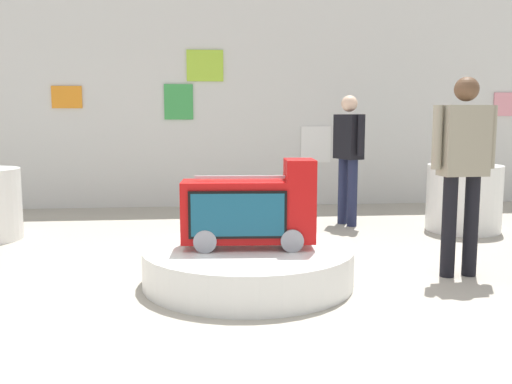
# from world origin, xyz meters

# --- Properties ---
(ground_plane) EXTENTS (30.00, 30.00, 0.00)m
(ground_plane) POSITION_xyz_m (0.00, 0.00, 0.00)
(ground_plane) COLOR #A8A091
(back_wall_display) EXTENTS (12.59, 0.13, 3.12)m
(back_wall_display) POSITION_xyz_m (-0.01, 4.47, 1.56)
(back_wall_display) COLOR silver
(back_wall_display) RESTS_ON ground
(main_display_pedestal) EXTENTS (1.70, 1.70, 0.30)m
(main_display_pedestal) POSITION_xyz_m (0.19, 0.39, 0.15)
(main_display_pedestal) COLOR silver
(main_display_pedestal) RESTS_ON ground
(novelty_firetruck_tv) EXTENTS (1.08, 0.45, 0.71)m
(novelty_firetruck_tv) POSITION_xyz_m (0.21, 0.38, 0.59)
(novelty_firetruck_tv) COLOR gray
(novelty_firetruck_tv) RESTS_ON main_display_pedestal
(display_pedestal_center_rear) EXTENTS (0.86, 0.86, 0.78)m
(display_pedestal_center_rear) POSITION_xyz_m (2.91, 2.28, 0.39)
(display_pedestal_center_rear) COLOR silver
(display_pedestal_center_rear) RESTS_ON ground
(tv_on_center_rear) EXTENTS (0.60, 0.23, 0.48)m
(tv_on_center_rear) POSITION_xyz_m (2.91, 2.28, 1.05)
(tv_on_center_rear) COLOR black
(tv_on_center_rear) RESTS_ON display_pedestal_center_rear
(shopper_browsing_near_truck) EXTENTS (0.56, 0.22, 1.67)m
(shopper_browsing_near_truck) POSITION_xyz_m (1.98, 0.42, 0.98)
(shopper_browsing_near_truck) COLOR black
(shopper_browsing_near_truck) RESTS_ON ground
(shopper_browsing_rear) EXTENTS (0.33, 0.53, 1.61)m
(shopper_browsing_rear) POSITION_xyz_m (1.63, 2.76, 0.94)
(shopper_browsing_rear) COLOR #1E233F
(shopper_browsing_rear) RESTS_ON ground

